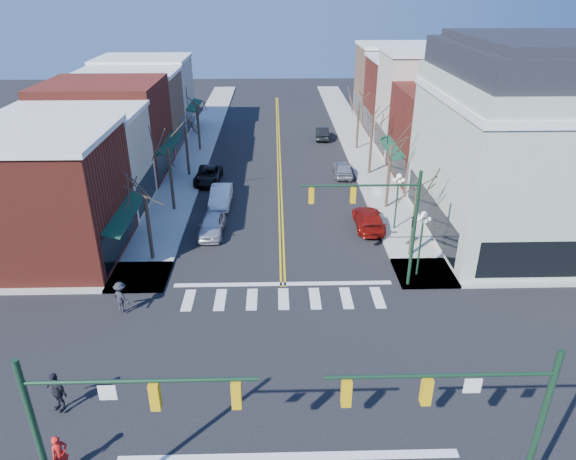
{
  "coord_description": "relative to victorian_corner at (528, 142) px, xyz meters",
  "views": [
    {
      "loc": [
        -0.39,
        -18.37,
        16.29
      ],
      "look_at": [
        0.34,
        9.42,
        2.8
      ],
      "focal_mm": 32.0,
      "sensor_mm": 36.0,
      "label": 1
    }
  ],
  "objects": [
    {
      "name": "traffic_mast_far_right",
      "position": [
        -10.95,
        -7.1,
        -1.95
      ],
      "size": [
        6.6,
        0.28,
        7.2
      ],
      "color": "#14331E",
      "rests_on": "ground"
    },
    {
      "name": "pedestrian_red_a",
      "position": [
        -24.74,
        -19.61,
        -5.68
      ],
      "size": [
        0.69,
        0.72,
        1.65
      ],
      "primitive_type": "imported",
      "rotation": [
        0.0,
        0.0,
        0.89
      ],
      "color": "red",
      "rests_on": "sidewalk_left"
    },
    {
      "name": "ground",
      "position": [
        -16.5,
        -14.5,
        -6.66
      ],
      "size": [
        160.0,
        160.0,
        0.0
      ],
      "primitive_type": "plane",
      "color": "black",
      "rests_on": "ground"
    },
    {
      "name": "car_right_far",
      "position": [
        -11.47,
        24.58,
        -5.97
      ],
      "size": [
        1.72,
        4.24,
        1.37
      ],
      "primitive_type": "imported",
      "rotation": [
        0.0,
        0.0,
        3.07
      ],
      "color": "black",
      "rests_on": "ground"
    },
    {
      "name": "bldg_left_brick_a",
      "position": [
        -32.0,
        -2.75,
        -2.66
      ],
      "size": [
        10.0,
        8.5,
        8.0
      ],
      "primitive_type": "cube",
      "color": "maroon",
      "rests_on": "ground"
    },
    {
      "name": "tree_right_b",
      "position": [
        -8.1,
        4.5,
        -4.07
      ],
      "size": [
        0.24,
        0.24,
        5.18
      ],
      "primitive_type": "cylinder",
      "color": "#382B21",
      "rests_on": "ground"
    },
    {
      "name": "pedestrian_dark_a",
      "position": [
        -26.0,
        -16.54,
        -5.56
      ],
      "size": [
        1.19,
        0.94,
        1.89
      ],
      "primitive_type": "imported",
      "rotation": [
        0.0,
        0.0,
        -0.51
      ],
      "color": "black",
      "rests_on": "sidewalk_left"
    },
    {
      "name": "bldg_right_tan",
      "position": [
        -1.0,
        34.5,
        -2.16
      ],
      "size": [
        10.0,
        8.0,
        9.0
      ],
      "primitive_type": "cube",
      "color": "#8A674C",
      "rests_on": "ground"
    },
    {
      "name": "tree_left_c",
      "position": [
        -24.9,
        12.5,
        -4.38
      ],
      "size": [
        0.24,
        0.24,
        4.55
      ],
      "primitive_type": "cylinder",
      "color": "#382B21",
      "rests_on": "ground"
    },
    {
      "name": "bldg_left_stucco_b",
      "position": [
        -32.0,
        29.0,
        -2.56
      ],
      "size": [
        10.0,
        8.0,
        8.2
      ],
      "primitive_type": "cube",
      "color": "beige",
      "rests_on": "ground"
    },
    {
      "name": "car_right_mid",
      "position": [
        -10.63,
        12.14,
        -5.95
      ],
      "size": [
        1.77,
        4.19,
        1.41
      ],
      "primitive_type": "imported",
      "rotation": [
        0.0,
        0.0,
        3.12
      ],
      "color": "#ADADB2",
      "rests_on": "ground"
    },
    {
      "name": "car_left_near",
      "position": [
        -21.43,
        0.18,
        -5.94
      ],
      "size": [
        1.8,
        4.23,
        1.42
      ],
      "primitive_type": "imported",
      "rotation": [
        0.0,
        0.0,
        -0.03
      ],
      "color": "silver",
      "rests_on": "ground"
    },
    {
      "name": "bldg_right_stucco",
      "position": [
        -1.0,
        19.0,
        -1.66
      ],
      "size": [
        10.0,
        7.0,
        10.0
      ],
      "primitive_type": "cube",
      "color": "beige",
      "rests_on": "ground"
    },
    {
      "name": "bldg_right_brick_a",
      "position": [
        -1.0,
        11.25,
        -2.66
      ],
      "size": [
        10.0,
        8.5,
        8.0
      ],
      "primitive_type": "cube",
      "color": "maroon",
      "rests_on": "ground"
    },
    {
      "name": "tree_right_a",
      "position": [
        -8.1,
        -3.5,
        -4.35
      ],
      "size": [
        0.24,
        0.24,
        4.62
      ],
      "primitive_type": "cylinder",
      "color": "#382B21",
      "rests_on": "ground"
    },
    {
      "name": "tree_right_d",
      "position": [
        -8.1,
        20.5,
        -4.17
      ],
      "size": [
        0.24,
        0.24,
        4.97
      ],
      "primitive_type": "cylinder",
      "color": "#382B21",
      "rests_on": "ground"
    },
    {
      "name": "traffic_mast_near_right",
      "position": [
        -10.95,
        -21.9,
        -1.95
      ],
      "size": [
        6.6,
        0.28,
        7.2
      ],
      "color": "#14331E",
      "rests_on": "ground"
    },
    {
      "name": "pedestrian_dark_b",
      "position": [
        -25.25,
        -9.45,
        -5.62
      ],
      "size": [
        1.32,
        1.2,
        1.78
      ],
      "primitive_type": "imported",
      "rotation": [
        0.0,
        0.0,
        2.53
      ],
      "color": "black",
      "rests_on": "sidewalk_left"
    },
    {
      "name": "car_left_far",
      "position": [
        -22.9,
        10.79,
        -5.99
      ],
      "size": [
        2.31,
        4.82,
        1.33
      ],
      "primitive_type": "imported",
      "rotation": [
        0.0,
        0.0,
        -0.02
      ],
      "color": "black",
      "rests_on": "ground"
    },
    {
      "name": "lamppost_corner",
      "position": [
        -8.3,
        -6.0,
        -3.7
      ],
      "size": [
        0.36,
        0.36,
        4.33
      ],
      "color": "#14331E",
      "rests_on": "ground"
    },
    {
      "name": "sidewalk_right",
      "position": [
        -7.75,
        5.5,
        -6.58
      ],
      "size": [
        3.5,
        70.0,
        0.15
      ],
      "primitive_type": "cube",
      "color": "#9E9B93",
      "rests_on": "ground"
    },
    {
      "name": "victorian_corner",
      "position": [
        0.0,
        0.0,
        0.0
      ],
      "size": [
        12.25,
        14.25,
        13.3
      ],
      "color": "#AAB8A0",
      "rests_on": "ground"
    },
    {
      "name": "tree_left_b",
      "position": [
        -24.9,
        4.5,
        -4.14
      ],
      "size": [
        0.24,
        0.24,
        5.04
      ],
      "primitive_type": "cylinder",
      "color": "#382B21",
      "rests_on": "ground"
    },
    {
      "name": "bldg_left_brick_b",
      "position": [
        -32.0,
        13.0,
        -2.41
      ],
      "size": [
        10.0,
        9.0,
        8.5
      ],
      "primitive_type": "cube",
      "color": "maroon",
      "rests_on": "ground"
    },
    {
      "name": "sidewalk_left",
      "position": [
        -25.25,
        5.5,
        -6.58
      ],
      "size": [
        3.5,
        70.0,
        0.15
      ],
      "primitive_type": "cube",
      "color": "#9E9B93",
      "rests_on": "ground"
    },
    {
      "name": "tree_left_d",
      "position": [
        -24.9,
        20.5,
        -4.21
      ],
      "size": [
        0.24,
        0.24,
        4.9
      ],
      "primitive_type": "cylinder",
      "color": "#382B21",
      "rests_on": "ground"
    },
    {
      "name": "bldg_left_tan",
      "position": [
        -32.0,
        21.25,
        -2.76
      ],
      "size": [
        10.0,
        7.5,
        7.8
      ],
      "primitive_type": "cube",
      "color": "#8A674C",
      "rests_on": "ground"
    },
    {
      "name": "tree_right_c",
      "position": [
        -8.1,
        12.5,
        -4.24
      ],
      "size": [
        0.24,
        0.24,
        4.83
      ],
      "primitive_type": "cylinder",
      "color": "#382B21",
      "rests_on": "ground"
    },
    {
      "name": "car_right_near",
      "position": [
        -10.1,
        0.96,
        -5.96
      ],
      "size": [
        2.03,
        4.86,
        1.4
      ],
      "primitive_type": "imported",
      "rotation": [
        0.0,
        0.0,
        3.13
      ],
      "color": "maroon",
      "rests_on": "ground"
    },
    {
      "name": "traffic_mast_near_left",
      "position": [
        -22.05,
        -21.9,
        -1.95
      ],
      "size": [
        6.6,
        0.28,
        7.2
      ],
      "color": "#14331E",
      "rests_on": "ground"
    },
    {
      "name": "car_left_mid",
      "position": [
        -21.3,
        5.56,
        -5.92
      ],
      "size": [
        1.62,
        4.51,
        1.48
      ],
      "primitive_type": "imported",
      "rotation": [
        0.0,
        0.0,
        -0.01
      ],
      "color": "white",
      "rests_on": "ground"
    },
    {
      "name": "tree_left_a",
      "position": [
        -24.9,
        -3.5,
        -4.28
      ],
      "size": [
        0.24,
        0.24,
        4.76
      ],
      "primitive_type": "cylinder",
      "color": "#382B21",
      "rests_on": "ground"
    },
    {
      "name": "bldg_right_brick_b",
      "position": [
        -1.0,
        26.5,
        -2.41
      ],
      "size": [
        10.0,
        8.0,
        8.5
      ],
      "primitive_type": "cube",
      "color": "maroon",
      "rests_on": "ground"
    },
    {
      "name": "bldg_left_stucco_a",
      "position": [
        -32.0,
        5.0,
        -2.91
      ],
      "size": [
        10.0,
        7.0,
        7.5
      ],
      "primitive_type": "cube",
      "color": "beige",
      "rests_on": "ground"
    },
    {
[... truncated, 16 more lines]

